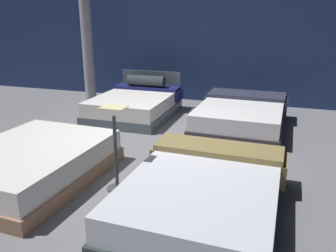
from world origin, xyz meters
TOP-DOWN VIEW (x-y plane):
  - ground_plane at (0.00, 0.00)m, footprint 18.00×18.00m
  - showroom_back_wall at (0.00, 3.53)m, footprint 18.00×0.06m
  - bed_0 at (-1.11, -1.25)m, footprint 1.58×2.04m
  - bed_1 at (1.05, -1.30)m, footprint 1.60×2.10m
  - bed_2 at (-1.03, 1.79)m, footprint 1.50×1.93m
  - bed_3 at (1.09, 1.67)m, footprint 1.56×2.14m
  - price_sign at (0.00, -1.15)m, footprint 0.28×0.24m
  - support_pillar at (-2.60, 2.71)m, footprint 0.25×0.25m

SIDE VIEW (x-z plane):
  - ground_plane at x=0.00m, z-range -0.02..0.00m
  - bed_1 at x=1.05m, z-range -0.03..0.44m
  - bed_0 at x=-1.11m, z-range 0.00..0.43m
  - bed_3 at x=1.09m, z-range -0.02..0.48m
  - bed_2 at x=-1.03m, z-range -0.15..0.63m
  - price_sign at x=0.00m, z-range -0.11..0.88m
  - showroom_back_wall at x=0.00m, z-range 0.00..3.50m
  - support_pillar at x=-2.60m, z-range 0.00..3.50m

